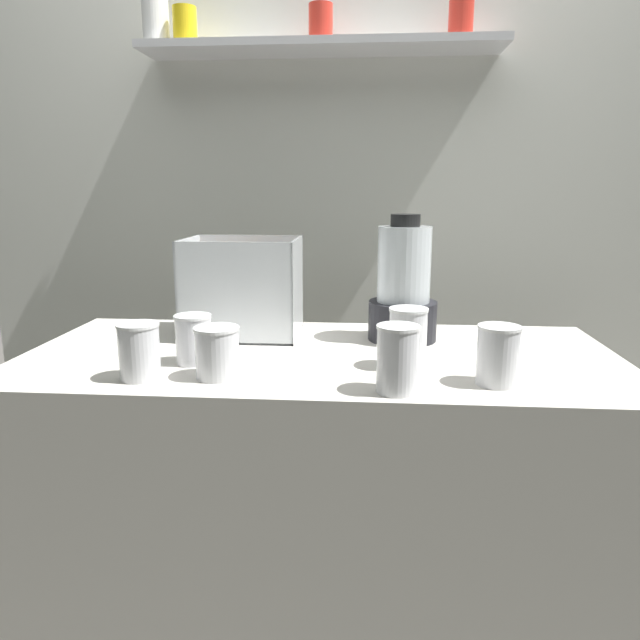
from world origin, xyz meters
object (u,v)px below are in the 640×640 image
(juice_cup_pomegranate_far_right, at_px, (408,342))
(blender_pitcher, at_px, (403,290))
(juice_cup_pomegranate_middle, at_px, (217,355))
(carrot_display_bin, at_px, (242,305))
(juice_cup_pomegranate_left, at_px, (194,342))
(juice_cup_mango_right, at_px, (397,364))
(juice_cup_pomegranate_far_left, at_px, (140,354))
(juice_cup_orange_rightmost, at_px, (498,359))

(juice_cup_pomegranate_far_right, bearing_deg, blender_pitcher, 89.38)
(juice_cup_pomegranate_middle, bearing_deg, carrot_display_bin, 94.12)
(juice_cup_pomegranate_left, bearing_deg, juice_cup_pomegranate_far_right, 0.51)
(juice_cup_pomegranate_left, xyz_separation_m, juice_cup_mango_right, (0.44, -0.15, 0.01))
(carrot_display_bin, relative_size, juice_cup_pomegranate_left, 2.67)
(juice_cup_pomegranate_far_right, bearing_deg, juice_cup_mango_right, -100.71)
(blender_pitcher, distance_m, juice_cup_pomegranate_far_right, 0.25)
(juice_cup_pomegranate_far_left, relative_size, juice_cup_orange_rightmost, 0.97)
(carrot_display_bin, distance_m, juice_cup_pomegranate_far_right, 0.50)
(carrot_display_bin, distance_m, juice_cup_pomegranate_left, 0.27)
(juice_cup_pomegranate_far_left, bearing_deg, blender_pitcher, 33.38)
(carrot_display_bin, xyz_separation_m, juice_cup_pomegranate_far_left, (-0.13, -0.38, -0.03))
(blender_pitcher, relative_size, juice_cup_pomegranate_far_right, 2.42)
(carrot_display_bin, height_order, juice_cup_orange_rightmost, carrot_display_bin)
(juice_cup_pomegranate_middle, bearing_deg, juice_cup_orange_rightmost, 0.17)
(blender_pitcher, distance_m, juice_cup_pomegranate_far_left, 0.67)
(juice_cup_pomegranate_far_left, xyz_separation_m, juice_cup_mango_right, (0.52, -0.04, 0.00))
(juice_cup_pomegranate_far_left, distance_m, juice_cup_orange_rightmost, 0.72)
(juice_cup_pomegranate_middle, bearing_deg, juice_cup_mango_right, -9.21)
(juice_cup_pomegranate_far_left, bearing_deg, carrot_display_bin, 71.22)
(juice_cup_orange_rightmost, bearing_deg, blender_pitcher, 116.07)
(carrot_display_bin, bearing_deg, juice_cup_orange_rightmost, -31.44)
(juice_cup_pomegranate_middle, distance_m, juice_cup_mango_right, 0.37)
(blender_pitcher, bearing_deg, carrot_display_bin, 177.52)
(juice_cup_pomegranate_left, distance_m, juice_cup_mango_right, 0.47)
(blender_pitcher, bearing_deg, juice_cup_mango_right, -94.64)
(blender_pitcher, distance_m, juice_cup_pomegranate_left, 0.54)
(juice_cup_pomegranate_middle, xyz_separation_m, juice_cup_pomegranate_far_right, (0.39, 0.10, 0.01))
(juice_cup_pomegranate_far_left, distance_m, juice_cup_pomegranate_far_right, 0.56)
(juice_cup_pomegranate_middle, height_order, juice_cup_mango_right, juice_cup_mango_right)
(juice_cup_pomegranate_left, xyz_separation_m, juice_cup_pomegranate_middle, (0.08, -0.10, -0.00))
(blender_pitcher, height_order, juice_cup_orange_rightmost, blender_pitcher)
(juice_cup_pomegranate_far_right, bearing_deg, juice_cup_orange_rightmost, -30.08)
(juice_cup_pomegranate_middle, bearing_deg, juice_cup_pomegranate_left, 129.22)
(carrot_display_bin, bearing_deg, blender_pitcher, -2.48)
(juice_cup_pomegranate_left, relative_size, juice_cup_mango_right, 0.84)
(juice_cup_pomegranate_far_right, height_order, juice_cup_orange_rightmost, juice_cup_pomegranate_far_right)
(carrot_display_bin, height_order, juice_cup_pomegranate_far_right, carrot_display_bin)
(juice_cup_pomegranate_far_left, height_order, juice_cup_mango_right, juice_cup_mango_right)
(juice_cup_pomegranate_left, height_order, juice_cup_orange_rightmost, juice_cup_orange_rightmost)
(juice_cup_pomegranate_far_left, height_order, juice_cup_pomegranate_middle, juice_cup_pomegranate_far_left)
(carrot_display_bin, xyz_separation_m, juice_cup_pomegranate_left, (-0.05, -0.27, -0.03))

